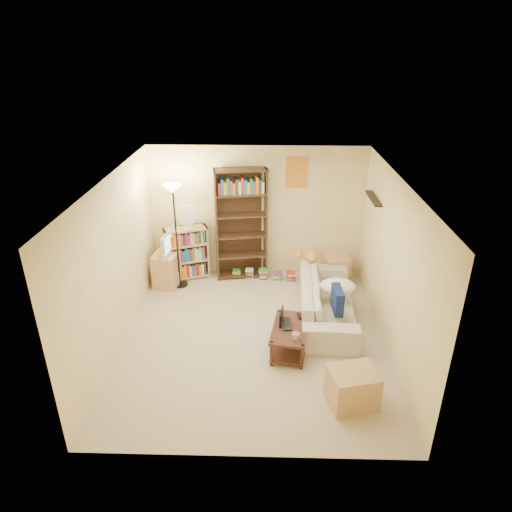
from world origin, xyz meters
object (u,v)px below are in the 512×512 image
tabby_cat (309,255)px  side_table (336,269)px  sofa (327,300)px  end_cabinet (352,387)px  floor_lamp (174,207)px  short_bookshelf (187,253)px  coffee_table (290,336)px  laptop (290,324)px  mug (296,336)px  tall_bookshelf (241,222)px  tv_stand (168,268)px  television (165,242)px  desk_fan (187,217)px

tabby_cat → side_table: 0.84m
sofa → end_cabinet: 1.99m
floor_lamp → side_table: 3.23m
short_bookshelf → coffee_table: bearing=-71.7°
laptop → mug: mug is taller
short_bookshelf → floor_lamp: 1.09m
tall_bookshelf → side_table: bearing=-14.9°
end_cabinet → laptop: bearing=123.0°
sofa → tv_stand: 3.05m
mug → end_cabinet: size_ratio=0.21×
mug → tall_bookshelf: bearing=108.8°
tall_bookshelf → sofa: bearing=-53.5°
tv_stand → side_table: 3.17m
sofa → end_cabinet: (0.10, -1.99, -0.08)m
side_table → tabby_cat: bearing=-144.0°
coffee_table → tall_bookshelf: size_ratio=0.46×
floor_lamp → side_table: (2.94, 0.24, -1.30)m
sofa → tabby_cat: (-0.24, 0.86, 0.41)m
tall_bookshelf → short_bookshelf: (-1.04, -0.09, -0.61)m
short_bookshelf → laptop: bearing=-70.8°
television → end_cabinet: 4.29m
sofa → short_bookshelf: (-2.52, 1.35, 0.19)m
tv_stand → tall_bookshelf: tall_bookshelf is taller
sofa → television: size_ratio=2.98×
sofa → laptop: sofa is taller
tabby_cat → laptop: tabby_cat is taller
mug → end_cabinet: mug is taller
coffee_table → desk_fan: size_ratio=2.11×
television → side_table: bearing=-79.3°
sofa → mug: bearing=157.2°
floor_lamp → tv_stand: bearing=169.0°
laptop → floor_lamp: floor_lamp is taller
tabby_cat → television: 2.62m
tv_stand → end_cabinet: size_ratio=1.11×
coffee_table → laptop: size_ratio=2.72×
side_table → end_cabinet: side_table is taller
television → desk_fan: desk_fan is taller
sofa → television: bearing=72.1°
floor_lamp → desk_fan: bearing=58.9°
mug → short_bookshelf: size_ratio=0.12×
coffee_table → end_cabinet: size_ratio=1.69×
coffee_table → television: television is taller
mug → side_table: (0.90, 2.48, -0.20)m
end_cabinet → tabby_cat: bearing=96.8°
laptop → desk_fan: size_ratio=0.78×
television → desk_fan: bearing=-52.3°
laptop → side_table: side_table is taller
coffee_table → tall_bookshelf: 2.65m
tall_bookshelf → desk_fan: size_ratio=4.60×
laptop → television: size_ratio=0.48×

